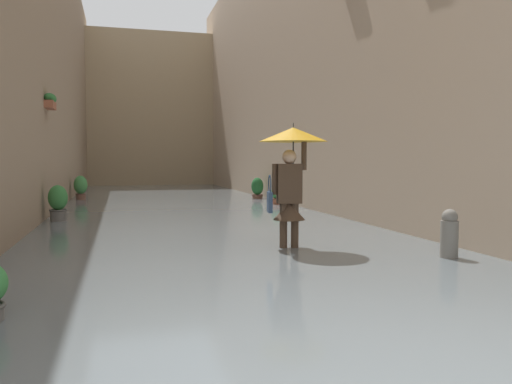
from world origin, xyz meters
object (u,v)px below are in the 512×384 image
at_px(person_wading, 291,161).
at_px(potted_plant_mid_right, 58,204).
at_px(potted_plant_near_left, 257,189).
at_px(mooring_bollard, 449,238).
at_px(potted_plant_far_left, 277,196).
at_px(potted_plant_far_right, 81,188).

xyz_separation_m(person_wading, potted_plant_mid_right, (3.95, -4.70, -0.97)).
xyz_separation_m(potted_plant_near_left, mooring_bollard, (0.29, 11.49, -0.05)).
relative_size(potted_plant_near_left, mooring_bollard, 1.08).
xyz_separation_m(person_wading, potted_plant_near_left, (-2.18, -10.13, -1.03)).
bearing_deg(potted_plant_near_left, potted_plant_far_left, 89.55).
bearing_deg(potted_plant_far_right, person_wading, 109.26).
xyz_separation_m(potted_plant_far_left, potted_plant_near_left, (-0.02, -2.44, 0.07)).
height_order(potted_plant_far_left, potted_plant_mid_right, potted_plant_mid_right).
height_order(person_wading, potted_plant_far_right, person_wading).
distance_m(potted_plant_far_left, mooring_bollard, 9.05).
distance_m(potted_plant_far_right, mooring_bollard, 13.86).
height_order(person_wading, mooring_bollard, person_wading).
relative_size(potted_plant_near_left, potted_plant_mid_right, 0.93).
bearing_deg(potted_plant_mid_right, potted_plant_far_right, -90.27).
relative_size(person_wading, mooring_bollard, 2.56).
relative_size(potted_plant_far_right, mooring_bollard, 1.18).
xyz_separation_m(potted_plant_far_left, mooring_bollard, (0.27, 9.05, 0.02)).
height_order(potted_plant_far_right, mooring_bollard, potted_plant_far_right).
bearing_deg(person_wading, potted_plant_mid_right, -49.99).
relative_size(potted_plant_far_right, potted_plant_near_left, 1.10).
bearing_deg(potted_plant_far_left, person_wading, 74.32).
distance_m(person_wading, potted_plant_far_right, 11.92).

